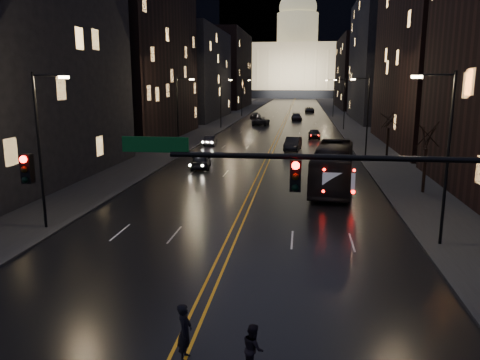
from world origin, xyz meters
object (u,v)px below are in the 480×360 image
(pedestrian_b, at_px, (253,348))
(bus, at_px, (333,167))
(pedestrian_a, at_px, (185,332))
(traffic_signal, at_px, (374,193))
(oncoming_car_b, at_px, (210,141))
(receding_car_a, at_px, (293,144))
(oncoming_car_a, at_px, (201,161))

(pedestrian_b, bearing_deg, bus, -30.30)
(bus, distance_m, pedestrian_a, 25.68)
(bus, bearing_deg, traffic_signal, -84.75)
(oncoming_car_b, bearing_deg, bus, 117.62)
(bus, distance_m, pedestrian_b, 25.61)
(traffic_signal, xyz_separation_m, pedestrian_b, (-3.50, -2.00, -4.34))
(oncoming_car_b, bearing_deg, pedestrian_a, 96.03)
(receding_car_a, bearing_deg, pedestrian_b, -84.23)
(oncoming_car_b, height_order, pedestrian_a, pedestrian_a)
(pedestrian_a, bearing_deg, oncoming_car_a, 10.74)
(oncoming_car_a, bearing_deg, receding_car_a, -130.15)
(oncoming_car_b, height_order, receding_car_a, receding_car_a)
(traffic_signal, distance_m, bus, 23.55)
(oncoming_car_a, height_order, pedestrian_b, oncoming_car_a)
(traffic_signal, bearing_deg, pedestrian_b, -150.34)
(pedestrian_a, bearing_deg, pedestrian_b, -99.81)
(traffic_signal, height_order, bus, traffic_signal)
(bus, xyz_separation_m, pedestrian_b, (-3.85, -25.30, -0.97))
(pedestrian_b, bearing_deg, receding_car_a, -21.93)
(bus, height_order, pedestrian_b, bus)
(bus, distance_m, receding_car_a, 21.03)
(oncoming_car_a, distance_m, pedestrian_b, 33.36)
(pedestrian_a, distance_m, pedestrian_b, 2.19)
(oncoming_car_a, xyz_separation_m, pedestrian_a, (6.39, -31.89, 0.16))
(receding_car_a, bearing_deg, pedestrian_a, -86.94)
(bus, bearing_deg, pedestrian_a, -97.43)
(receding_car_a, bearing_deg, oncoming_car_b, 170.23)
(bus, height_order, oncoming_car_b, bus)
(oncoming_car_b, bearing_deg, pedestrian_b, 98.38)
(pedestrian_b, bearing_deg, traffic_signal, -81.99)
(oncoming_car_a, height_order, oncoming_car_b, oncoming_car_a)
(traffic_signal, relative_size, pedestrian_a, 9.36)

